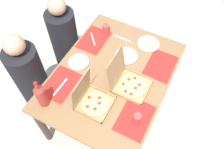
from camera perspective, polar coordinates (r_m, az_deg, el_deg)
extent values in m
plane|color=beige|center=(2.87, 0.00, -8.31)|extent=(6.00, 6.00, 0.00)
cylinder|color=#3F3328|center=(2.84, 14.30, 1.45)|extent=(0.07, 0.07, 0.70)
cylinder|color=#3F3328|center=(2.51, -16.60, -11.59)|extent=(0.07, 0.07, 0.70)
cylinder|color=#3F3328|center=(3.03, -2.41, 7.99)|extent=(0.07, 0.07, 0.70)
cube|color=#936D47|center=(2.26, 0.00, -0.22)|extent=(1.38, 1.05, 0.03)
cube|color=red|center=(2.03, 5.52, -10.45)|extent=(0.36, 0.26, 0.00)
cube|color=red|center=(2.35, 11.68, 2.13)|extent=(0.36, 0.26, 0.00)
cube|color=red|center=(2.24, -12.31, -2.23)|extent=(0.36, 0.26, 0.00)
cube|color=red|center=(2.53, -4.40, 8.38)|extent=(0.36, 0.26, 0.00)
cube|color=tan|center=(2.17, 4.96, -2.92)|extent=(0.30, 0.30, 0.01)
cube|color=tan|center=(2.09, 3.34, -5.70)|extent=(0.01, 0.30, 0.03)
cube|color=tan|center=(2.24, 6.53, 0.16)|extent=(0.01, 0.30, 0.03)
cube|color=tan|center=(2.14, 8.56, -4.16)|extent=(0.30, 0.01, 0.03)
cube|color=tan|center=(2.19, 1.51, -1.20)|extent=(0.30, 0.01, 0.03)
cylinder|color=#E0B76B|center=(2.17, 4.97, -2.79)|extent=(0.26, 0.26, 0.01)
cylinder|color=#EFD67F|center=(2.16, 4.99, -2.68)|extent=(0.24, 0.24, 0.00)
cylinder|color=red|center=(2.20, 5.56, -0.85)|extent=(0.03, 0.03, 0.00)
cylinder|color=red|center=(2.19, 4.10, -1.13)|extent=(0.03, 0.03, 0.00)
cylinder|color=red|center=(2.16, 2.76, -2.30)|extent=(0.03, 0.03, 0.00)
cylinder|color=red|center=(2.12, 3.24, -4.06)|extent=(0.03, 0.03, 0.00)
cylinder|color=red|center=(2.11, 4.62, -4.74)|extent=(0.03, 0.03, 0.00)
cylinder|color=red|center=(2.14, 5.70, -3.28)|extent=(0.03, 0.03, 0.00)
cylinder|color=red|center=(2.17, 6.68, -2.41)|extent=(0.03, 0.03, 0.00)
cube|color=tan|center=(2.06, 1.01, 1.55)|extent=(0.30, 0.05, 0.30)
cube|color=tan|center=(2.08, -4.03, -7.20)|extent=(0.28, 0.28, 0.01)
cube|color=tan|center=(2.02, -5.99, -10.00)|extent=(0.01, 0.28, 0.03)
cube|color=tan|center=(2.12, -2.26, -4.09)|extent=(0.01, 0.28, 0.03)
cube|color=tan|center=(2.03, -0.69, -8.54)|extent=(0.28, 0.01, 0.03)
cube|color=tan|center=(2.11, -7.29, -5.44)|extent=(0.28, 0.01, 0.03)
cylinder|color=#E0B76B|center=(2.07, -4.05, -7.09)|extent=(0.24, 0.24, 0.01)
cylinder|color=#EFD67F|center=(2.07, -4.06, -6.98)|extent=(0.22, 0.22, 0.00)
cylinder|color=red|center=(2.09, -3.04, -5.65)|extent=(0.03, 0.03, 0.00)
cylinder|color=red|center=(2.10, -5.54, -5.50)|extent=(0.03, 0.03, 0.00)
cylinder|color=red|center=(2.05, -5.98, -7.76)|extent=(0.03, 0.03, 0.00)
cylinder|color=red|center=(2.04, -4.16, -8.30)|extent=(0.03, 0.03, 0.00)
cylinder|color=red|center=(2.06, -3.11, -6.94)|extent=(0.03, 0.03, 0.00)
cube|color=tan|center=(1.97, -7.48, -3.40)|extent=(0.28, 0.03, 0.28)
cylinder|color=white|center=(2.38, 3.49, 4.50)|extent=(0.22, 0.22, 0.01)
cylinder|color=white|center=(2.37, 3.50, 4.63)|extent=(0.23, 0.23, 0.01)
cylinder|color=#E0B76B|center=(2.38, 3.02, 5.08)|extent=(0.09, 0.09, 0.01)
cylinder|color=#EFD67F|center=(2.37, 3.02, 5.17)|extent=(0.08, 0.08, 0.00)
cylinder|color=white|center=(2.51, 8.77, 7.26)|extent=(0.22, 0.22, 0.01)
cylinder|color=white|center=(2.50, 8.79, 7.39)|extent=(0.23, 0.23, 0.01)
cylinder|color=#E0B76B|center=(2.49, 9.43, 7.38)|extent=(0.09, 0.09, 0.01)
cylinder|color=#EFD67F|center=(2.49, 9.45, 7.48)|extent=(0.08, 0.08, 0.00)
cylinder|color=white|center=(2.35, -8.08, 2.93)|extent=(0.19, 0.19, 0.01)
cylinder|color=white|center=(2.34, -8.10, 3.05)|extent=(0.20, 0.20, 0.01)
cylinder|color=#B2382D|center=(2.07, -16.61, -5.15)|extent=(0.09, 0.09, 0.22)
cone|color=#B2382D|center=(1.97, -17.49, -3.30)|extent=(0.09, 0.09, 0.04)
cylinder|color=#B2382D|center=(1.93, -17.82, -2.59)|extent=(0.03, 0.03, 0.06)
cylinder|color=red|center=(1.91, -18.07, -2.06)|extent=(0.03, 0.03, 0.01)
cylinder|color=#BF4742|center=(1.97, 6.07, -10.56)|extent=(0.07, 0.07, 0.10)
cylinder|color=#BF4742|center=(2.58, -1.47, 11.05)|extent=(0.08, 0.08, 0.09)
cube|color=#B7B7BC|center=(2.54, 2.42, 8.75)|extent=(0.02, 0.21, 0.00)
cube|color=#B7B7BC|center=(2.22, -12.43, -2.98)|extent=(0.21, 0.03, 0.00)
cube|color=#B7B7BC|center=(2.54, -4.66, 8.58)|extent=(0.15, 0.14, 0.00)
cylinder|color=black|center=(2.63, -18.63, -1.65)|extent=(0.32, 0.32, 0.96)
sphere|color=#D1A889|center=(2.20, -22.62, 6.62)|extent=(0.19, 0.19, 0.19)
cylinder|color=black|center=(2.90, -11.15, 7.29)|extent=(0.32, 0.32, 0.92)
sphere|color=#D1A889|center=(2.53, -13.25, 15.79)|extent=(0.19, 0.19, 0.19)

